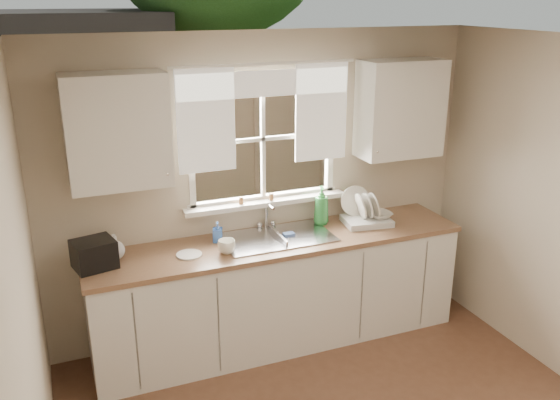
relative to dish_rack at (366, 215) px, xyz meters
name	(u,v)px	position (x,y,z in m)	size (l,w,h in m)	color
room_walls	(404,303)	(-0.81, -1.79, 0.25)	(3.62, 4.02, 2.50)	beige
ceiling	(415,51)	(-0.81, -1.73, 1.52)	(3.60, 4.00, 0.02)	silver
window	(264,159)	(-0.81, 0.27, 0.50)	(1.38, 0.16, 1.06)	white
curtains	(266,105)	(-0.81, 0.22, 0.95)	(1.50, 0.03, 0.81)	white
base_cabinets	(279,293)	(-0.81, -0.05, -0.55)	(3.00, 0.62, 0.87)	white
countertop	(279,242)	(-0.81, -0.05, -0.09)	(3.04, 0.65, 0.04)	#866143
upper_cabinet_left	(117,131)	(-1.96, 0.10, 0.87)	(0.70, 0.33, 0.80)	white
upper_cabinet_right	(400,109)	(0.34, 0.10, 0.87)	(0.70, 0.33, 0.80)	white
wall_outlet	(358,194)	(0.07, 0.26, 0.10)	(0.08, 0.01, 0.12)	beige
sill_jars	(256,199)	(-0.90, 0.21, 0.20)	(0.30, 0.04, 0.06)	brown
sink	(277,246)	(-0.81, -0.02, -0.14)	(0.88, 0.52, 0.40)	#B7B7BC
dish_rack	(366,215)	(0.00, 0.00, 0.00)	(0.43, 0.35, 0.30)	silver
bowl	(380,215)	(0.11, -0.05, 0.00)	(0.20, 0.20, 0.05)	beige
soap_bottle_a	(321,205)	(-0.35, 0.13, 0.09)	(0.13, 0.13, 0.33)	#2D8B3C
soap_bottle_b	(218,232)	(-1.27, 0.08, 0.01)	(0.07, 0.08, 0.16)	#2D59AA
soap_bottle_c	(114,246)	(-2.06, 0.07, 0.02)	(0.15, 0.15, 0.19)	beige
saucer	(189,255)	(-1.55, -0.09, -0.07)	(0.19, 0.19, 0.01)	white
cup	(227,247)	(-1.27, -0.15, -0.02)	(0.13, 0.13, 0.11)	white
black_appliance	(94,254)	(-2.21, -0.04, 0.03)	(0.28, 0.24, 0.20)	black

